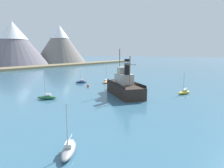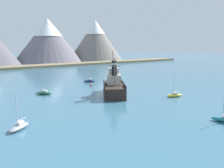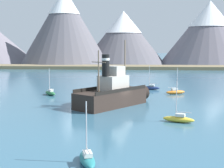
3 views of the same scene
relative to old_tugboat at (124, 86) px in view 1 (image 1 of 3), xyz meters
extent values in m
plane|color=#38667F|center=(1.62, -1.00, -1.83)|extent=(600.00, 600.00, 0.00)
cone|color=slate|center=(36.76, 112.76, 12.72)|extent=(45.85, 45.85, 29.09)
cone|color=white|center=(36.76, 112.76, 21.34)|extent=(19.77, 19.77, 11.95)
cone|color=slate|center=(71.76, 106.64, 12.96)|extent=(40.82, 40.82, 29.57)
cone|color=white|center=(71.76, 106.64, 22.71)|extent=(14.74, 14.74, 10.17)
cube|color=#2D231E|center=(-0.37, -0.49, -0.63)|extent=(10.68, 12.26, 2.40)
cone|color=#2D231E|center=(3.92, 5.29, -0.63)|extent=(3.32, 3.33, 2.35)
cube|color=#B2ADA3|center=(-0.07, -0.09, 1.67)|extent=(4.79, 5.00, 2.20)
cube|color=#B2ADA3|center=(0.23, 0.31, 3.47)|extent=(2.96, 2.92, 1.40)
cylinder|color=black|center=(-1.08, -1.46, 4.37)|extent=(1.10, 1.10, 3.20)
cylinder|color=silver|center=(-1.08, -1.46, 5.27)|extent=(1.16, 1.16, 0.35)
cylinder|color=#75604C|center=(1.60, 2.16, 4.32)|extent=(0.20, 0.20, 7.50)
cylinder|color=#75604C|center=(-1.97, -2.66, 3.57)|extent=(0.20, 0.20, 6.00)
cylinder|color=#75604C|center=(-1.97, -2.66, 4.89)|extent=(2.16, 1.64, 0.12)
cube|color=black|center=(-2.10, 0.79, 0.82)|extent=(6.88, 9.23, 0.50)
cube|color=black|center=(1.37, -1.78, 0.82)|extent=(6.88, 9.23, 0.50)
ellipsoid|color=gray|center=(-24.36, -9.60, -1.48)|extent=(3.74, 3.10, 0.70)
cube|color=silver|center=(-24.20, -9.49, -0.95)|extent=(1.27, 1.16, 0.36)
cylinder|color=#B7B7BC|center=(-24.60, -9.78, 0.97)|extent=(0.10, 0.10, 4.20)
cylinder|color=#B7B7BC|center=(-23.87, -9.26, -0.58)|extent=(1.51, 1.11, 0.08)
ellipsoid|color=gold|center=(8.48, -10.42, -1.48)|extent=(3.95, 2.32, 0.70)
cube|color=silver|center=(8.67, -10.49, -0.95)|extent=(1.25, 0.97, 0.36)
cylinder|color=#B7B7BC|center=(8.20, -10.32, 0.97)|extent=(0.10, 0.10, 4.20)
cylinder|color=#B7B7BC|center=(9.04, -10.62, -0.58)|extent=(1.72, 0.68, 0.08)
ellipsoid|color=#286B3D|center=(-12.33, 9.98, -1.48)|extent=(3.19, 3.68, 0.70)
cube|color=silver|center=(-12.20, 9.82, -0.95)|extent=(1.18, 1.26, 0.36)
cylinder|color=#B7B7BC|center=(-12.51, 10.22, 0.97)|extent=(0.10, 0.10, 4.20)
cylinder|color=#B7B7BC|center=(-11.96, 9.51, -0.58)|extent=(1.16, 1.48, 0.08)
ellipsoid|color=orange|center=(10.67, 13.06, -1.48)|extent=(3.95, 2.34, 0.70)
cube|color=silver|center=(10.48, 12.99, -0.95)|extent=(1.25, 0.98, 0.36)
cylinder|color=#B7B7BC|center=(10.95, 13.16, 0.97)|extent=(0.10, 0.10, 4.20)
cylinder|color=#B7B7BC|center=(10.11, 12.85, -0.58)|extent=(1.72, 0.69, 0.08)
ellipsoid|color=navy|center=(6.27, 18.91, -1.48)|extent=(3.96, 2.14, 0.70)
cube|color=silver|center=(6.46, 18.86, -0.95)|extent=(1.24, 0.93, 0.36)
cylinder|color=#B7B7BC|center=(5.98, 19.00, 0.97)|extent=(0.10, 0.10, 4.20)
cylinder|color=#B7B7BC|center=(6.84, 18.74, -0.58)|extent=(1.75, 0.59, 0.08)
sphere|color=red|center=(2.61, 12.86, -1.50)|extent=(0.65, 0.65, 0.65)
camera|label=1|loc=(-35.83, -22.80, 7.49)|focal=32.00mm
camera|label=2|loc=(-34.01, -40.43, 9.12)|focal=38.00mm
camera|label=3|loc=(3.54, -51.01, 7.47)|focal=55.00mm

